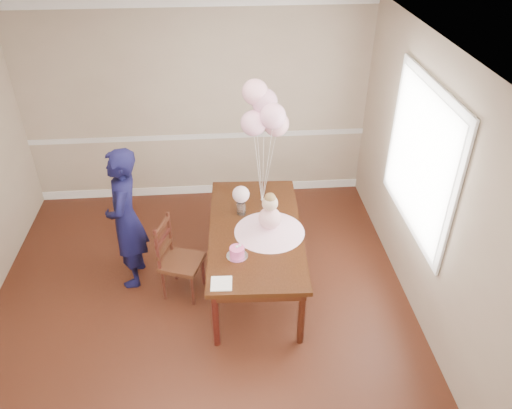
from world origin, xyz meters
The scene contains 48 objects.
floor centered at (0.00, 0.00, 0.00)m, with size 4.50×5.00×0.00m, color black.
ceiling centered at (0.00, 0.00, 2.70)m, with size 4.50×5.00×0.02m, color white.
wall_back centered at (0.00, 2.50, 1.35)m, with size 4.50×0.02×2.70m, color tan.
wall_right centered at (2.25, 0.00, 1.35)m, with size 0.02×5.00×2.70m, color tan.
chair_rail_trim centered at (0.00, 2.49, 0.90)m, with size 4.50×0.02×0.07m, color silver.
crown_molding centered at (0.00, 2.49, 2.63)m, with size 4.50×0.02×0.12m, color white.
baseboard_trim centered at (0.00, 2.49, 0.06)m, with size 4.50×0.02×0.12m, color white.
window_frame centered at (2.23, 0.50, 1.55)m, with size 0.02×1.66×1.56m, color white.
window_blinds centered at (2.21, 0.50, 1.55)m, with size 0.01×1.50×1.40m, color white.
dining_table_top centered at (0.61, 0.57, 0.71)m, with size 0.98×1.95×0.05m, color black.
table_apron centered at (0.61, 0.57, 0.63)m, with size 0.88×1.85×0.10m, color black.
table_leg_fl centered at (0.16, -0.30, 0.34)m, with size 0.07×0.07×0.68m, color black.
table_leg_fr centered at (0.98, -0.34, 0.34)m, with size 0.07×0.07×0.68m, color black.
table_leg_bl centered at (0.24, 1.49, 0.34)m, with size 0.07×0.07×0.68m, color black.
table_leg_br centered at (1.06, 1.45, 0.34)m, with size 0.07×0.07×0.68m, color black.
baby_skirt centered at (0.76, 0.52, 0.78)m, with size 0.74×0.74×0.10m, color #FCB9D7.
baby_torso centered at (0.76, 0.52, 0.91)m, with size 0.23×0.23×0.23m, color #F69BCF.
baby_head centered at (0.76, 0.52, 1.09)m, with size 0.17×0.17×0.17m, color #D2B191.
baby_hair centered at (0.76, 0.52, 1.15)m, with size 0.12×0.12×0.12m, color olive.
cake_platter centered at (0.40, 0.14, 0.74)m, with size 0.21×0.21×0.01m, color silver.
birthday_cake centered at (0.40, 0.14, 0.79)m, with size 0.15×0.15×0.10m, color #E44897.
cake_flower_a centered at (0.40, 0.14, 0.85)m, with size 0.03×0.03×0.03m, color white.
cake_flower_b centered at (0.43, 0.16, 0.85)m, with size 0.03×0.03×0.03m, color silver.
rose_vase_near centered at (0.48, 0.87, 0.81)m, with size 0.10×0.10×0.16m, color silver.
roses_near centered at (0.48, 0.87, 0.99)m, with size 0.19×0.19×0.19m, color silver.
napkin centered at (0.23, -0.24, 0.74)m, with size 0.20×0.20×0.01m, color white.
balloon_weight centered at (0.73, 1.11, 0.74)m, with size 0.04×0.04×0.02m, color white.
balloon_a centered at (0.64, 1.11, 1.71)m, with size 0.27×0.27×0.27m, color #FFB4D7.
balloon_b centered at (0.83, 1.05, 1.81)m, with size 0.27×0.27×0.27m, color #FFB4D9.
balloon_c centered at (0.76, 1.20, 1.90)m, with size 0.27×0.27×0.27m, color #DC9CBD.
balloon_d centered at (0.66, 1.23, 2.00)m, with size 0.27×0.27×0.27m, color #FFB4CC.
balloon_e centered at (0.88, 1.18, 1.66)m, with size 0.27×0.27×0.27m, color #E4A1AE.
balloon_ribbon_a centered at (0.68, 1.11, 1.15)m, with size 0.00×0.00×0.82m, color white.
balloon_ribbon_b centered at (0.78, 1.08, 1.20)m, with size 0.00×0.00×0.92m, color white.
balloon_ribbon_c centered at (0.75, 1.15, 1.25)m, with size 0.00×0.00×1.01m, color white.
balloon_ribbon_d centered at (0.70, 1.17, 1.30)m, with size 0.00×0.00×1.11m, color white.
balloon_ribbon_e centered at (0.81, 1.14, 1.13)m, with size 0.00×0.00×0.77m, color silver.
dining_chair_seat centered at (-0.18, 0.47, 0.41)m, with size 0.40×0.40×0.05m, color #3D1D10.
chair_leg_fl centered at (-0.39, 0.37, 0.20)m, with size 0.04×0.04×0.39m, color #37160F.
chair_leg_fr centered at (-0.08, 0.26, 0.20)m, with size 0.04×0.04×0.39m, color #34140E.
chair_leg_bl centered at (-0.29, 0.68, 0.20)m, with size 0.04×0.04×0.39m, color #33130E.
chair_leg_br centered at (0.03, 0.57, 0.20)m, with size 0.04×0.04×0.39m, color #38130F.
chair_back_post_l centered at (-0.41, 0.38, 0.68)m, with size 0.04×0.04×0.51m, color #3B1410.
chair_back_post_r centered at (-0.30, 0.69, 0.68)m, with size 0.04×0.04×0.51m, color #35160E.
chair_slat_low centered at (-0.36, 0.53, 0.57)m, with size 0.03×0.37×0.05m, color #371B0F.
chair_slat_mid centered at (-0.36, 0.53, 0.71)m, with size 0.03×0.37×0.05m, color black.
chair_slat_top centered at (-0.36, 0.53, 0.86)m, with size 0.03×0.37×0.05m, color #35190E.
woman centered at (-0.75, 0.74, 0.82)m, with size 0.60×0.40×1.64m, color black.
Camera 1 is at (0.28, -3.65, 3.90)m, focal length 35.00 mm.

